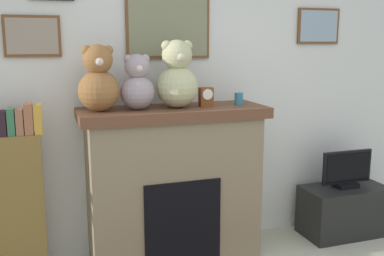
{
  "coord_description": "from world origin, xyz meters",
  "views": [
    {
      "loc": [
        -1.18,
        -1.52,
        1.71
      ],
      "look_at": [
        -0.09,
        1.7,
        1.06
      ],
      "focal_mm": 41.62,
      "sensor_mm": 36.0,
      "label": 1
    }
  ],
  "objects_px": {
    "television": "(347,170)",
    "mantel_clock": "(206,97)",
    "fireplace": "(174,184)",
    "teddy_bear_grey": "(99,82)",
    "tv_stand": "(344,210)",
    "candle_jar": "(239,99)",
    "teddy_bear_tan": "(137,85)",
    "bookshelf": "(13,200)",
    "teddy_bear_brown": "(177,77)"
  },
  "relations": [
    {
      "from": "candle_jar",
      "to": "teddy_bear_tan",
      "type": "xyz_separation_m",
      "value": [
        -0.81,
        -0.0,
        0.13
      ]
    },
    {
      "from": "television",
      "to": "bookshelf",
      "type": "bearing_deg",
      "value": 177.9
    },
    {
      "from": "mantel_clock",
      "to": "candle_jar",
      "type": "bearing_deg",
      "value": 0.29
    },
    {
      "from": "candle_jar",
      "to": "fireplace",
      "type": "bearing_deg",
      "value": 178.12
    },
    {
      "from": "teddy_bear_brown",
      "to": "television",
      "type": "bearing_deg",
      "value": -1.44
    },
    {
      "from": "teddy_bear_grey",
      "to": "teddy_bear_tan",
      "type": "relative_size",
      "value": 1.17
    },
    {
      "from": "fireplace",
      "to": "mantel_clock",
      "type": "relative_size",
      "value": 9.79
    },
    {
      "from": "teddy_bear_tan",
      "to": "candle_jar",
      "type": "bearing_deg",
      "value": 0.04
    },
    {
      "from": "mantel_clock",
      "to": "teddy_bear_grey",
      "type": "xyz_separation_m",
      "value": [
        -0.81,
        0.0,
        0.14
      ]
    },
    {
      "from": "teddy_bear_grey",
      "to": "candle_jar",
      "type": "bearing_deg",
      "value": 0.03
    },
    {
      "from": "fireplace",
      "to": "teddy_bear_grey",
      "type": "distance_m",
      "value": 0.99
    },
    {
      "from": "candle_jar",
      "to": "teddy_bear_tan",
      "type": "distance_m",
      "value": 0.82
    },
    {
      "from": "fireplace",
      "to": "teddy_bear_grey",
      "type": "height_order",
      "value": "teddy_bear_grey"
    },
    {
      "from": "fireplace",
      "to": "teddy_bear_tan",
      "type": "xyz_separation_m",
      "value": [
        -0.28,
        -0.02,
        0.79
      ]
    },
    {
      "from": "candle_jar",
      "to": "teddy_bear_grey",
      "type": "relative_size",
      "value": 0.2
    },
    {
      "from": "candle_jar",
      "to": "teddy_bear_tan",
      "type": "height_order",
      "value": "teddy_bear_tan"
    },
    {
      "from": "mantel_clock",
      "to": "tv_stand",
      "type": "bearing_deg",
      "value": -1.61
    },
    {
      "from": "tv_stand",
      "to": "television",
      "type": "relative_size",
      "value": 1.56
    },
    {
      "from": "bookshelf",
      "to": "teddy_bear_tan",
      "type": "height_order",
      "value": "teddy_bear_tan"
    },
    {
      "from": "mantel_clock",
      "to": "teddy_bear_tan",
      "type": "height_order",
      "value": "teddy_bear_tan"
    },
    {
      "from": "fireplace",
      "to": "teddy_bear_grey",
      "type": "bearing_deg",
      "value": -178.1
    },
    {
      "from": "television",
      "to": "candle_jar",
      "type": "height_order",
      "value": "candle_jar"
    },
    {
      "from": "teddy_bear_tan",
      "to": "teddy_bear_brown",
      "type": "distance_m",
      "value": 0.31
    },
    {
      "from": "bookshelf",
      "to": "teddy_bear_tan",
      "type": "distance_m",
      "value": 1.21
    },
    {
      "from": "bookshelf",
      "to": "tv_stand",
      "type": "distance_m",
      "value": 2.79
    },
    {
      "from": "tv_stand",
      "to": "teddy_bear_grey",
      "type": "bearing_deg",
      "value": 178.98
    },
    {
      "from": "television",
      "to": "candle_jar",
      "type": "bearing_deg",
      "value": 177.82
    },
    {
      "from": "television",
      "to": "teddy_bear_brown",
      "type": "bearing_deg",
      "value": 178.56
    },
    {
      "from": "fireplace",
      "to": "television",
      "type": "height_order",
      "value": "fireplace"
    },
    {
      "from": "television",
      "to": "mantel_clock",
      "type": "height_order",
      "value": "mantel_clock"
    },
    {
      "from": "television",
      "to": "mantel_clock",
      "type": "bearing_deg",
      "value": 178.34
    },
    {
      "from": "bookshelf",
      "to": "candle_jar",
      "type": "relative_size",
      "value": 13.51
    },
    {
      "from": "tv_stand",
      "to": "mantel_clock",
      "type": "height_order",
      "value": "mantel_clock"
    },
    {
      "from": "television",
      "to": "teddy_bear_brown",
      "type": "xyz_separation_m",
      "value": [
        -1.55,
        0.04,
        0.86
      ]
    },
    {
      "from": "mantel_clock",
      "to": "teddy_bear_brown",
      "type": "bearing_deg",
      "value": 179.81
    },
    {
      "from": "television",
      "to": "teddy_bear_grey",
      "type": "relative_size",
      "value": 1.03
    },
    {
      "from": "bookshelf",
      "to": "candle_jar",
      "type": "xyz_separation_m",
      "value": [
        1.72,
        -0.06,
        0.66
      ]
    },
    {
      "from": "television",
      "to": "tv_stand",
      "type": "bearing_deg",
      "value": 90.0
    },
    {
      "from": "fireplace",
      "to": "teddy_bear_tan",
      "type": "bearing_deg",
      "value": -176.22
    },
    {
      "from": "mantel_clock",
      "to": "teddy_bear_grey",
      "type": "bearing_deg",
      "value": 179.94
    },
    {
      "from": "tv_stand",
      "to": "teddy_bear_grey",
      "type": "height_order",
      "value": "teddy_bear_grey"
    },
    {
      "from": "mantel_clock",
      "to": "teddy_bear_tan",
      "type": "xyz_separation_m",
      "value": [
        -0.54,
        0.0,
        0.11
      ]
    },
    {
      "from": "candle_jar",
      "to": "teddy_bear_tan",
      "type": "relative_size",
      "value": 0.24
    },
    {
      "from": "teddy_bear_brown",
      "to": "tv_stand",
      "type": "bearing_deg",
      "value": -1.4
    },
    {
      "from": "bookshelf",
      "to": "teddy_bear_grey",
      "type": "relative_size",
      "value": 2.73
    },
    {
      "from": "mantel_clock",
      "to": "teddy_bear_tan",
      "type": "distance_m",
      "value": 0.55
    },
    {
      "from": "fireplace",
      "to": "bookshelf",
      "type": "relative_size",
      "value": 1.1
    },
    {
      "from": "candle_jar",
      "to": "bookshelf",
      "type": "bearing_deg",
      "value": 177.95
    },
    {
      "from": "tv_stand",
      "to": "bookshelf",
      "type": "bearing_deg",
      "value": 177.93
    },
    {
      "from": "bookshelf",
      "to": "teddy_bear_tan",
      "type": "bearing_deg",
      "value": -3.92
    }
  ]
}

